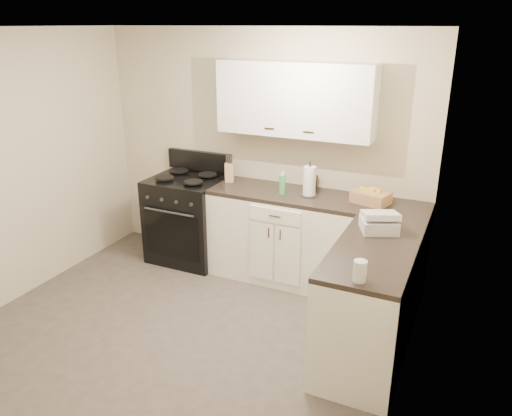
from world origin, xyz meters
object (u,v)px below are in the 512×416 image
at_px(stove, 188,220).
at_px(wicker_basket, 371,197).
at_px(paper_towel, 309,181).
at_px(knife_block, 229,173).
at_px(countertop_grill, 379,225).

bearing_deg(stove, wicker_basket, 1.92).
relative_size(stove, paper_towel, 3.28).
distance_m(knife_block, wicker_basket, 1.52).
relative_size(stove, wicker_basket, 2.88).
height_order(stove, wicker_basket, wicker_basket).
distance_m(paper_towel, wicker_basket, 0.60).
bearing_deg(knife_block, countertop_grill, -45.74).
xyz_separation_m(knife_block, wicker_basket, (1.51, -0.04, -0.04)).
distance_m(stove, paper_towel, 1.53).
bearing_deg(paper_towel, stove, -178.90).
bearing_deg(knife_block, stove, 169.06).
xyz_separation_m(knife_block, countertop_grill, (1.72, -0.68, -0.05)).
height_order(paper_towel, wicker_basket, paper_towel).
bearing_deg(wicker_basket, countertop_grill, -71.91).
height_order(knife_block, countertop_grill, knife_block).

